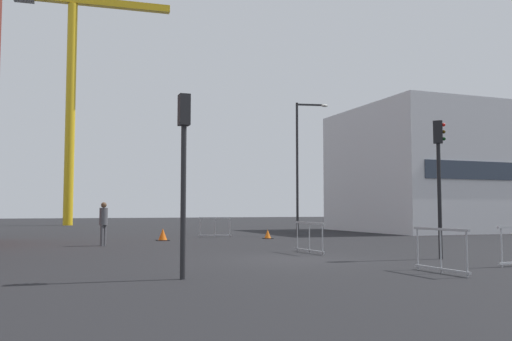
# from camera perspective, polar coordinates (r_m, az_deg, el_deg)

# --- Properties ---
(ground) EXTENTS (160.00, 160.00, 0.00)m
(ground) POSITION_cam_1_polar(r_m,az_deg,el_deg) (16.85, 3.96, -9.25)
(ground) COLOR black
(office_block) EXTENTS (11.08, 11.03, 8.44)m
(office_block) POSITION_cam_1_polar(r_m,az_deg,el_deg) (40.39, 17.66, -0.02)
(office_block) COLOR silver
(office_block) RESTS_ON ground
(construction_crane) EXTENTS (14.59, 2.03, 22.18)m
(construction_crane) POSITION_cam_1_polar(r_m,az_deg,el_deg) (55.78, -18.48, 9.55)
(construction_crane) COLOR gold
(construction_crane) RESTS_ON ground
(streetlamp_tall) EXTENTS (1.90, 0.54, 7.71)m
(streetlamp_tall) POSITION_cam_1_polar(r_m,az_deg,el_deg) (31.74, 4.71, 1.40)
(streetlamp_tall) COLOR #232326
(streetlamp_tall) RESTS_ON ground
(traffic_light_median) EXTENTS (0.37, 0.36, 4.28)m
(traffic_light_median) POSITION_cam_1_polar(r_m,az_deg,el_deg) (17.89, 18.53, 0.41)
(traffic_light_median) COLOR black
(traffic_light_median) RESTS_ON ground
(traffic_light_corner) EXTENTS (0.24, 0.37, 4.09)m
(traffic_light_corner) POSITION_cam_1_polar(r_m,az_deg,el_deg) (12.25, -7.56, 1.66)
(traffic_light_corner) COLOR #232326
(traffic_light_corner) RESTS_ON ground
(pedestrian_walking) EXTENTS (0.34, 0.34, 1.81)m
(pedestrian_walking) POSITION_cam_1_polar(r_m,az_deg,el_deg) (23.77, -15.62, -5.02)
(pedestrian_walking) COLOR #4C4C51
(pedestrian_walking) RESTS_ON ground
(safety_barrier_front) EXTENTS (0.11, 1.90, 1.08)m
(safety_barrier_front) POSITION_cam_1_polar(r_m,az_deg,el_deg) (13.91, 18.70, -7.83)
(safety_barrier_front) COLOR #9EA0A5
(safety_barrier_front) RESTS_ON ground
(safety_barrier_right_run) EXTENTS (0.18, 1.95, 1.08)m
(safety_barrier_right_run) POSITION_cam_1_polar(r_m,az_deg,el_deg) (19.13, 5.59, -6.93)
(safety_barrier_right_run) COLOR gray
(safety_barrier_right_run) RESTS_ON ground
(safety_barrier_rear) EXTENTS (1.83, 0.23, 1.08)m
(safety_barrier_rear) POSITION_cam_1_polar(r_m,az_deg,el_deg) (30.25, -4.29, -5.86)
(safety_barrier_rear) COLOR #B2B5BA
(safety_barrier_rear) RESTS_ON ground
(traffic_cone_orange) EXTENTS (0.47, 0.47, 0.47)m
(traffic_cone_orange) POSITION_cam_1_polar(r_m,az_deg,el_deg) (28.40, 1.23, -6.69)
(traffic_cone_orange) COLOR black
(traffic_cone_orange) RESTS_ON ground
(traffic_cone_striped) EXTENTS (0.58, 0.58, 0.59)m
(traffic_cone_striped) POSITION_cam_1_polar(r_m,az_deg,el_deg) (27.08, -9.70, -6.64)
(traffic_cone_striped) COLOR black
(traffic_cone_striped) RESTS_ON ground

